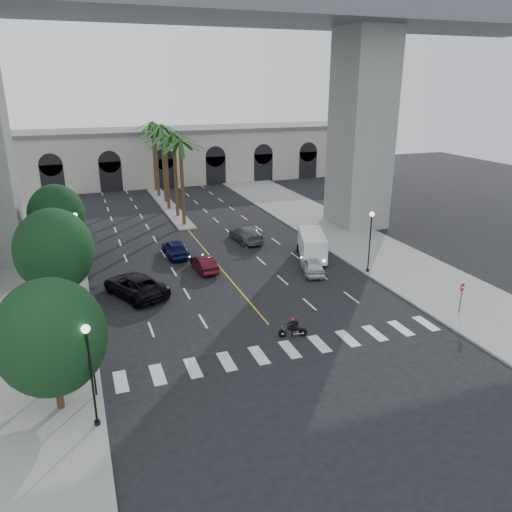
{
  "coord_description": "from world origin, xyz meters",
  "views": [
    {
      "loc": [
        -11.13,
        -25.85,
        15.31
      ],
      "look_at": [
        0.57,
        6.0,
        3.49
      ],
      "focal_mm": 35.0,
      "sensor_mm": 36.0,
      "label": 1
    }
  ],
  "objects": [
    {
      "name": "street_tree_far",
      "position": [
        -13.0,
        22.0,
        3.9
      ],
      "size": [
        5.04,
        5.04,
        6.68
      ],
      "color": "#382616",
      "rests_on": "ground"
    },
    {
      "name": "median",
      "position": [
        0.0,
        38.0,
        0.1
      ],
      "size": [
        2.0,
        24.0,
        0.2
      ],
      "primitive_type": "cube",
      "color": "gray",
      "rests_on": "ground"
    },
    {
      "name": "palm_d",
      "position": [
        0.15,
        40.0,
        9.65
      ],
      "size": [
        3.2,
        3.2,
        10.9
      ],
      "color": "#47331E",
      "rests_on": "ground"
    },
    {
      "name": "sidewalk_left",
      "position": [
        -15.0,
        15.0,
        0.07
      ],
      "size": [
        8.0,
        100.0,
        0.15
      ],
      "primitive_type": "cube",
      "color": "gray",
      "rests_on": "ground"
    },
    {
      "name": "do_not_enter_sign",
      "position": [
        13.0,
        -1.16,
        1.71
      ],
      "size": [
        0.56,
        0.22,
        2.36
      ],
      "rotation": [
        0.0,
        0.0,
        0.33
      ],
      "color": "black",
      "rests_on": "ground"
    },
    {
      "name": "pedestrian_b",
      "position": [
        -12.26,
        8.69,
        0.99
      ],
      "size": [
        0.81,
        0.63,
        1.68
      ],
      "primitive_type": "imported",
      "rotation": [
        0.0,
        0.0,
        0.0
      ],
      "color": "black",
      "rests_on": "sidewalk_left"
    },
    {
      "name": "lamp_post_right",
      "position": [
        11.4,
        8.0,
        3.22
      ],
      "size": [
        0.4,
        0.4,
        5.35
      ],
      "color": "black",
      "rests_on": "ground"
    },
    {
      "name": "ground",
      "position": [
        0.0,
        0.0,
        0.0
      ],
      "size": [
        140.0,
        140.0,
        0.0
      ],
      "primitive_type": "plane",
      "color": "black",
      "rests_on": "ground"
    },
    {
      "name": "bridge",
      "position": [
        3.42,
        22.0,
        18.51
      ],
      "size": [
        75.0,
        13.0,
        26.0
      ],
      "color": "gray",
      "rests_on": "ground"
    },
    {
      "name": "cargo_van",
      "position": [
        8.55,
        12.94,
        1.33
      ],
      "size": [
        3.83,
        6.0,
        2.4
      ],
      "rotation": [
        0.0,
        0.0,
        -0.34
      ],
      "color": "white",
      "rests_on": "ground"
    },
    {
      "name": "traffic_signal_near",
      "position": [
        -11.3,
        -2.5,
        2.51
      ],
      "size": [
        0.25,
        0.18,
        3.65
      ],
      "color": "black",
      "rests_on": "ground"
    },
    {
      "name": "pier_building",
      "position": [
        0.0,
        55.0,
        4.27
      ],
      "size": [
        71.0,
        10.5,
        8.5
      ],
      "color": "beige",
      "rests_on": "ground"
    },
    {
      "name": "pedestrian_a",
      "position": [
        -14.12,
        4.33,
        1.07
      ],
      "size": [
        0.7,
        0.48,
        1.84
      ],
      "primitive_type": "imported",
      "rotation": [
        0.0,
        0.0,
        0.06
      ],
      "color": "black",
      "rests_on": "sidewalk_left"
    },
    {
      "name": "street_tree_near",
      "position": [
        -13.0,
        -3.0,
        4.02
      ],
      "size": [
        5.2,
        5.2,
        6.89
      ],
      "color": "#382616",
      "rests_on": "ground"
    },
    {
      "name": "car_e",
      "position": [
        -3.03,
        17.95,
        0.78
      ],
      "size": [
        2.04,
        4.66,
        1.56
      ],
      "primitive_type": "imported",
      "rotation": [
        0.0,
        0.0,
        3.19
      ],
      "color": "#10184B",
      "rests_on": "ground"
    },
    {
      "name": "palm_b",
      "position": [
        0.1,
        32.0,
        9.37
      ],
      "size": [
        3.2,
        3.2,
        10.6
      ],
      "color": "#47331E",
      "rests_on": "ground"
    },
    {
      "name": "palm_c",
      "position": [
        -0.2,
        36.0,
        8.91
      ],
      "size": [
        3.2,
        3.2,
        10.1
      ],
      "color": "#47331E",
      "rests_on": "ground"
    },
    {
      "name": "lamp_post_left_near",
      "position": [
        -11.4,
        -5.0,
        3.22
      ],
      "size": [
        0.4,
        0.4,
        5.35
      ],
      "color": "black",
      "rests_on": "ground"
    },
    {
      "name": "palm_a",
      "position": [
        0.0,
        28.0,
        9.1
      ],
      "size": [
        3.2,
        3.2,
        10.3
      ],
      "color": "#47331E",
      "rests_on": "ground"
    },
    {
      "name": "car_a",
      "position": [
        6.97,
        9.58,
        0.68
      ],
      "size": [
        2.65,
        4.31,
        1.37
      ],
      "primitive_type": "imported",
      "rotation": [
        0.0,
        0.0,
        2.86
      ],
      "color": "silver",
      "rests_on": "ground"
    },
    {
      "name": "palm_f",
      "position": [
        0.2,
        48.0,
        9.46
      ],
      "size": [
        3.2,
        3.2,
        10.7
      ],
      "color": "#47331E",
      "rests_on": "ground"
    },
    {
      "name": "palm_e",
      "position": [
        -0.1,
        44.0,
        9.19
      ],
      "size": [
        3.2,
        3.2,
        10.4
      ],
      "color": "#47331E",
      "rests_on": "ground"
    },
    {
      "name": "motorcycle_rider",
      "position": [
        0.86,
        -0.12,
        0.61
      ],
      "size": [
        1.82,
        0.63,
        1.34
      ],
      "rotation": [
        0.0,
        0.0,
        -0.25
      ],
      "color": "black",
      "rests_on": "ground"
    },
    {
      "name": "lamp_post_left_far",
      "position": [
        -11.4,
        16.0,
        3.22
      ],
      "size": [
        0.4,
        0.4,
        5.35
      ],
      "color": "black",
      "rests_on": "ground"
    },
    {
      "name": "car_c",
      "position": [
        -7.71,
        9.98,
        0.84
      ],
      "size": [
        5.01,
        6.65,
        1.68
      ],
      "primitive_type": "imported",
      "rotation": [
        0.0,
        0.0,
        3.56
      ],
      "color": "black",
      "rests_on": "ground"
    },
    {
      "name": "sidewalk_right",
      "position": [
        15.0,
        15.0,
        0.07
      ],
      "size": [
        8.0,
        100.0,
        0.15
      ],
      "primitive_type": "cube",
      "color": "gray",
      "rests_on": "ground"
    },
    {
      "name": "street_tree_mid",
      "position": [
        -13.0,
        10.0,
        4.21
      ],
      "size": [
        5.44,
        5.44,
        7.21
      ],
      "color": "#382616",
      "rests_on": "ground"
    },
    {
      "name": "car_d",
      "position": [
        4.68,
        20.11,
        0.77
      ],
      "size": [
        2.47,
        5.43,
        1.54
      ],
      "primitive_type": "imported",
      "rotation": [
        0.0,
        0.0,
        3.2
      ],
      "color": "slate",
      "rests_on": "ground"
    },
    {
      "name": "car_b",
      "position": [
        -1.5,
        13.31,
        0.67
      ],
      "size": [
        1.68,
        4.13,
        1.33
      ],
      "primitive_type": "imported",
      "rotation": [
        0.0,
        0.0,
        3.21
      ],
      "color": "#420D16",
      "rests_on": "ground"
    },
    {
      "name": "traffic_signal_far",
      "position": [
        -11.3,
        1.5,
        2.51
      ],
      "size": [
        0.25,
        0.18,
        3.65
      ],
      "color": "black",
      "rests_on": "ground"
    }
  ]
}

